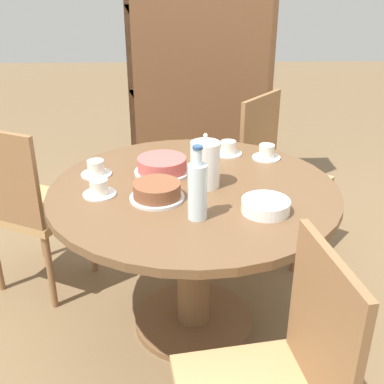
{
  "coord_description": "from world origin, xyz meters",
  "views": [
    {
      "loc": [
        -0.05,
        -1.89,
        1.62
      ],
      "look_at": [
        0.0,
        0.31,
        0.57
      ],
      "focal_mm": 45.0,
      "sensor_mm": 36.0,
      "label": 1
    }
  ],
  "objects_px": {
    "chair_b": "(29,205)",
    "cup_d": "(96,169)",
    "cup_b": "(228,149)",
    "bookshelf": "(201,91)",
    "cake_main": "(162,166)",
    "cup_c": "(267,153)",
    "cup_a": "(99,189)",
    "cake_second": "(157,191)",
    "water_bottle": "(197,190)",
    "chair_a": "(277,171)",
    "coffee_pot": "(205,163)"
  },
  "relations": [
    {
      "from": "cup_c",
      "to": "cup_a",
      "type": "bearing_deg",
      "value": -152.39
    },
    {
      "from": "chair_b",
      "to": "cake_second",
      "type": "xyz_separation_m",
      "value": [
        0.68,
        -0.44,
        0.28
      ]
    },
    {
      "from": "bookshelf",
      "to": "chair_b",
      "type": "bearing_deg",
      "value": 52.77
    },
    {
      "from": "cup_c",
      "to": "chair_b",
      "type": "bearing_deg",
      "value": -179.68
    },
    {
      "from": "chair_b",
      "to": "cup_d",
      "type": "bearing_deg",
      "value": -179.42
    },
    {
      "from": "chair_a",
      "to": "cup_d",
      "type": "xyz_separation_m",
      "value": [
        -0.96,
        -0.59,
        0.27
      ]
    },
    {
      "from": "chair_a",
      "to": "bookshelf",
      "type": "bearing_deg",
      "value": 66.97
    },
    {
      "from": "chair_b",
      "to": "cup_d",
      "type": "xyz_separation_m",
      "value": [
        0.39,
        -0.18,
        0.27
      ]
    },
    {
      "from": "chair_b",
      "to": "cake_main",
      "type": "distance_m",
      "value": 0.76
    },
    {
      "from": "bookshelf",
      "to": "cup_b",
      "type": "xyz_separation_m",
      "value": [
        0.09,
        -1.15,
        -0.02
      ]
    },
    {
      "from": "chair_b",
      "to": "cup_b",
      "type": "relative_size",
      "value": 6.72
    },
    {
      "from": "cup_c",
      "to": "cup_d",
      "type": "bearing_deg",
      "value": -166.93
    },
    {
      "from": "bookshelf",
      "to": "cake_main",
      "type": "height_order",
      "value": "bookshelf"
    },
    {
      "from": "chair_a",
      "to": "coffee_pot",
      "type": "bearing_deg",
      "value": -173.63
    },
    {
      "from": "chair_a",
      "to": "cup_a",
      "type": "bearing_deg",
      "value": 170.66
    },
    {
      "from": "chair_a",
      "to": "cake_main",
      "type": "height_order",
      "value": "chair_a"
    },
    {
      "from": "cake_main",
      "to": "cup_d",
      "type": "bearing_deg",
      "value": -176.92
    },
    {
      "from": "chair_b",
      "to": "cup_d",
      "type": "relative_size",
      "value": 6.72
    },
    {
      "from": "coffee_pot",
      "to": "water_bottle",
      "type": "distance_m",
      "value": 0.29
    },
    {
      "from": "chair_b",
      "to": "coffee_pot",
      "type": "bearing_deg",
      "value": -173.96
    },
    {
      "from": "bookshelf",
      "to": "cake_main",
      "type": "xyz_separation_m",
      "value": [
        -0.23,
        -1.38,
        -0.01
      ]
    },
    {
      "from": "cup_b",
      "to": "cup_d",
      "type": "relative_size",
      "value": 1.0
    },
    {
      "from": "cup_b",
      "to": "chair_a",
      "type": "bearing_deg",
      "value": 45.76
    },
    {
      "from": "cake_second",
      "to": "coffee_pot",
      "type": "bearing_deg",
      "value": 31.73
    },
    {
      "from": "water_bottle",
      "to": "cake_main",
      "type": "height_order",
      "value": "water_bottle"
    },
    {
      "from": "cup_b",
      "to": "cup_c",
      "type": "xyz_separation_m",
      "value": [
        0.18,
        -0.06,
        0.0
      ]
    },
    {
      "from": "coffee_pot",
      "to": "cup_a",
      "type": "bearing_deg",
      "value": -169.57
    },
    {
      "from": "cup_a",
      "to": "cup_b",
      "type": "relative_size",
      "value": 1.0
    },
    {
      "from": "chair_a",
      "to": "cake_second",
      "type": "xyz_separation_m",
      "value": [
        -0.67,
        -0.84,
        0.28
      ]
    },
    {
      "from": "coffee_pot",
      "to": "cup_c",
      "type": "distance_m",
      "value": 0.46
    },
    {
      "from": "water_bottle",
      "to": "cup_a",
      "type": "bearing_deg",
      "value": 152.43
    },
    {
      "from": "bookshelf",
      "to": "cup_d",
      "type": "distance_m",
      "value": 1.5
    },
    {
      "from": "water_bottle",
      "to": "cup_c",
      "type": "height_order",
      "value": "water_bottle"
    },
    {
      "from": "cake_main",
      "to": "cake_second",
      "type": "bearing_deg",
      "value": -92.52
    },
    {
      "from": "chair_a",
      "to": "chair_b",
      "type": "xyz_separation_m",
      "value": [
        -1.35,
        -0.41,
        0.0
      ]
    },
    {
      "from": "water_bottle",
      "to": "cup_d",
      "type": "distance_m",
      "value": 0.62
    },
    {
      "from": "coffee_pot",
      "to": "cup_c",
      "type": "relative_size",
      "value": 1.71
    },
    {
      "from": "water_bottle",
      "to": "cup_c",
      "type": "distance_m",
      "value": 0.72
    },
    {
      "from": "chair_a",
      "to": "cup_b",
      "type": "xyz_separation_m",
      "value": [
        -0.33,
        -0.34,
        0.27
      ]
    },
    {
      "from": "coffee_pot",
      "to": "water_bottle",
      "type": "relative_size",
      "value": 0.82
    },
    {
      "from": "coffee_pot",
      "to": "cake_main",
      "type": "height_order",
      "value": "coffee_pot"
    },
    {
      "from": "chair_a",
      "to": "bookshelf",
      "type": "distance_m",
      "value": 0.96
    },
    {
      "from": "cake_main",
      "to": "cake_second",
      "type": "distance_m",
      "value": 0.27
    },
    {
      "from": "chair_b",
      "to": "cup_a",
      "type": "distance_m",
      "value": 0.65
    },
    {
      "from": "water_bottle",
      "to": "cake_main",
      "type": "bearing_deg",
      "value": 108.64
    },
    {
      "from": "cup_c",
      "to": "cup_d",
      "type": "relative_size",
      "value": 1.0
    },
    {
      "from": "bookshelf",
      "to": "water_bottle",
      "type": "height_order",
      "value": "bookshelf"
    },
    {
      "from": "bookshelf",
      "to": "cup_d",
      "type": "height_order",
      "value": "bookshelf"
    },
    {
      "from": "water_bottle",
      "to": "cup_a",
      "type": "distance_m",
      "value": 0.46
    },
    {
      "from": "cake_second",
      "to": "cup_b",
      "type": "height_order",
      "value": "same"
    }
  ]
}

